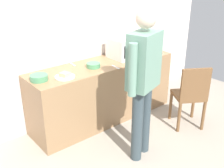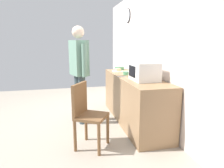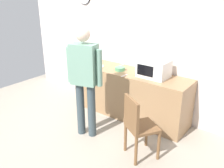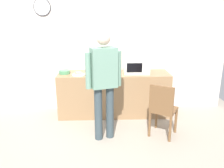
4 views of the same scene
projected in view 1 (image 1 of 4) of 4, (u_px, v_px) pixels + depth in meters
name	position (u px, v px, depth m)	size (l,w,h in m)	color
ground_plane	(148.00, 166.00, 3.28)	(6.00, 6.00, 0.00)	#9E9384
back_wall	(69.00, 32.00, 3.89)	(5.40, 0.13, 2.60)	silver
kitchen_counter	(104.00, 91.00, 4.14)	(2.24, 0.62, 0.89)	#93704C
microwave	(126.00, 47.00, 4.18)	(0.50, 0.39, 0.30)	silver
sandwich_plate	(65.00, 76.00, 3.46)	(0.25, 0.25, 0.07)	white
salad_bowl	(93.00, 65.00, 3.79)	(0.19, 0.19, 0.06)	#4C8E60
cereal_bowl	(39.00, 78.00, 3.37)	(0.22, 0.22, 0.07)	#4C8E60
fork_utensil	(116.00, 67.00, 3.80)	(0.17, 0.02, 0.01)	silver
spoon_utensil	(72.00, 64.00, 3.91)	(0.17, 0.02, 0.01)	silver
person_standing	(143.00, 76.00, 3.07)	(0.57, 0.35, 1.79)	#35434A
wooden_chair	(191.00, 94.00, 3.87)	(0.55, 0.55, 0.94)	brown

